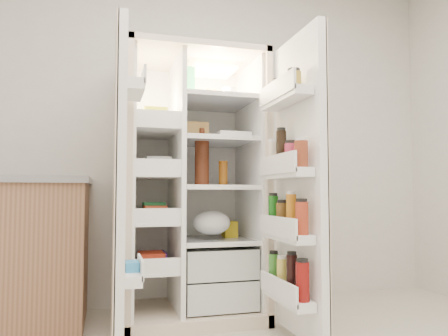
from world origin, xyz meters
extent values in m
cube|color=silver|center=(0.00, 2.00, 1.35)|extent=(4.00, 0.02, 2.70)
cube|color=beige|center=(-0.14, 1.93, 0.90)|extent=(0.92, 0.04, 1.80)
cube|color=beige|center=(-0.58, 1.60, 0.90)|extent=(0.04, 0.70, 1.80)
cube|color=beige|center=(0.30, 1.60, 0.90)|extent=(0.04, 0.70, 1.80)
cube|color=beige|center=(-0.14, 1.60, 1.78)|extent=(0.92, 0.70, 0.04)
cube|color=beige|center=(-0.14, 1.60, 0.04)|extent=(0.92, 0.70, 0.08)
cube|color=white|center=(-0.14, 1.90, 0.92)|extent=(0.84, 0.02, 1.68)
cube|color=white|center=(-0.55, 1.60, 0.92)|extent=(0.02, 0.62, 1.68)
cube|color=white|center=(0.27, 1.60, 0.92)|extent=(0.02, 0.62, 1.68)
cube|color=white|center=(-0.25, 1.60, 0.92)|extent=(0.03, 0.62, 1.68)
cube|color=silver|center=(0.02, 1.58, 0.18)|extent=(0.47, 0.52, 0.19)
cube|color=silver|center=(0.02, 1.58, 0.39)|extent=(0.47, 0.52, 0.19)
cube|color=#FFD18C|center=(0.02, 1.65, 1.72)|extent=(0.30, 0.30, 0.02)
cube|color=white|center=(-0.40, 1.60, 0.35)|extent=(0.28, 0.58, 0.02)
cube|color=white|center=(-0.40, 1.60, 0.65)|extent=(0.28, 0.58, 0.02)
cube|color=white|center=(-0.40, 1.60, 0.95)|extent=(0.28, 0.58, 0.02)
cube|color=white|center=(-0.40, 1.60, 1.25)|extent=(0.28, 0.58, 0.02)
cube|color=silver|center=(0.02, 1.60, 0.52)|extent=(0.49, 0.58, 0.01)
cube|color=silver|center=(0.02, 1.60, 0.88)|extent=(0.49, 0.58, 0.01)
cube|color=silver|center=(0.02, 1.60, 1.20)|extent=(0.49, 0.58, 0.02)
cube|color=silver|center=(0.02, 1.60, 1.48)|extent=(0.49, 0.58, 0.02)
cube|color=red|center=(-0.40, 1.60, 0.41)|extent=(0.16, 0.20, 0.10)
cube|color=#268C4D|center=(-0.40, 1.60, 0.72)|extent=(0.14, 0.18, 0.12)
cube|color=white|center=(-0.40, 1.60, 0.99)|extent=(0.20, 0.22, 0.07)
cube|color=#F6FB29|center=(-0.40, 1.60, 1.33)|extent=(0.15, 0.16, 0.14)
cube|color=#5535A1|center=(-0.40, 1.60, 0.40)|extent=(0.18, 0.20, 0.09)
cube|color=#BC4221|center=(-0.40, 1.60, 0.71)|extent=(0.14, 0.18, 0.10)
cube|color=silver|center=(-0.40, 1.60, 1.02)|extent=(0.16, 0.16, 0.12)
sphere|color=orange|center=(-0.11, 1.50, 0.12)|extent=(0.07, 0.07, 0.07)
sphere|color=orange|center=(-0.02, 1.54, 0.12)|extent=(0.07, 0.07, 0.07)
sphere|color=orange|center=(0.08, 1.50, 0.12)|extent=(0.07, 0.07, 0.07)
sphere|color=orange|center=(-0.06, 1.64, 0.12)|extent=(0.07, 0.07, 0.07)
sphere|color=orange|center=(0.04, 1.62, 0.12)|extent=(0.07, 0.07, 0.07)
ellipsoid|color=#356A23|center=(0.02, 1.60, 0.40)|extent=(0.26, 0.24, 0.11)
cylinder|color=#4D2010|center=(-0.08, 1.53, 1.04)|extent=(0.10, 0.10, 0.30)
cylinder|color=brown|center=(0.06, 1.49, 0.97)|extent=(0.06, 0.06, 0.17)
cube|color=#268E56|center=(-0.17, 1.59, 1.60)|extent=(0.08, 0.08, 0.22)
cylinder|color=white|center=(0.11, 1.55, 1.53)|extent=(0.10, 0.10, 0.09)
cylinder|color=#9F6824|center=(0.02, 1.67, 1.54)|extent=(0.08, 0.08, 0.10)
cube|color=white|center=(0.14, 1.51, 1.24)|extent=(0.22, 0.09, 0.06)
cube|color=#A27C41|center=(-0.13, 1.60, 1.27)|extent=(0.20, 0.11, 0.12)
ellipsoid|color=silver|center=(-0.01, 1.54, 0.61)|extent=(0.25, 0.23, 0.16)
cube|color=yellow|center=(0.16, 1.69, 0.58)|extent=(0.09, 0.11, 0.11)
cube|color=white|center=(-0.64, 1.05, 0.90)|extent=(0.05, 0.40, 1.72)
cube|color=beige|center=(-0.66, 1.05, 0.90)|extent=(0.01, 0.40, 1.72)
cube|color=white|center=(-0.57, 1.05, 0.40)|extent=(0.09, 0.32, 0.06)
cube|color=white|center=(-0.57, 1.05, 1.40)|extent=(0.09, 0.32, 0.06)
cube|color=#338CCC|center=(-0.57, 1.05, 0.43)|extent=(0.07, 0.12, 0.10)
cube|color=white|center=(0.36, 0.96, 0.90)|extent=(0.05, 0.58, 1.72)
cube|color=beige|center=(0.39, 0.96, 0.90)|extent=(0.01, 0.58, 1.72)
cube|color=white|center=(0.28, 0.96, 0.26)|extent=(0.11, 0.50, 0.05)
cube|color=white|center=(0.28, 0.96, 0.60)|extent=(0.11, 0.50, 0.05)
cube|color=white|center=(0.28, 0.96, 0.95)|extent=(0.11, 0.50, 0.05)
cube|color=white|center=(0.28, 0.96, 1.38)|extent=(0.11, 0.50, 0.05)
cylinder|color=maroon|center=(0.28, 0.76, 0.39)|extent=(0.07, 0.07, 0.20)
cylinder|color=black|center=(0.28, 0.89, 0.40)|extent=(0.06, 0.06, 0.22)
cylinder|color=gold|center=(0.28, 1.02, 0.38)|extent=(0.06, 0.06, 0.18)
cylinder|color=#39832B|center=(0.28, 1.15, 0.38)|extent=(0.06, 0.06, 0.19)
cylinder|color=#9F311A|center=(0.28, 0.76, 0.71)|extent=(0.07, 0.07, 0.17)
cylinder|color=#B96C15|center=(0.28, 0.89, 0.73)|extent=(0.06, 0.06, 0.21)
cylinder|color=brown|center=(0.28, 1.02, 0.70)|extent=(0.07, 0.07, 0.16)
cylinder|color=#176016|center=(0.28, 1.15, 0.72)|extent=(0.06, 0.06, 0.20)
cylinder|color=maroon|center=(0.28, 0.76, 1.04)|extent=(0.07, 0.07, 0.14)
cylinder|color=#B02D45|center=(0.28, 0.89, 1.04)|extent=(0.07, 0.07, 0.14)
cylinder|color=black|center=(0.28, 1.02, 1.09)|extent=(0.06, 0.06, 0.23)
cylinder|color=beige|center=(0.28, 1.15, 1.06)|extent=(0.06, 0.06, 0.18)
cylinder|color=olive|center=(0.28, 0.84, 1.45)|extent=(0.08, 0.08, 0.10)
cylinder|color=olive|center=(0.28, 1.06, 1.45)|extent=(0.08, 0.08, 0.10)
camera|label=1|loc=(-0.71, -1.26, 0.84)|focal=34.00mm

